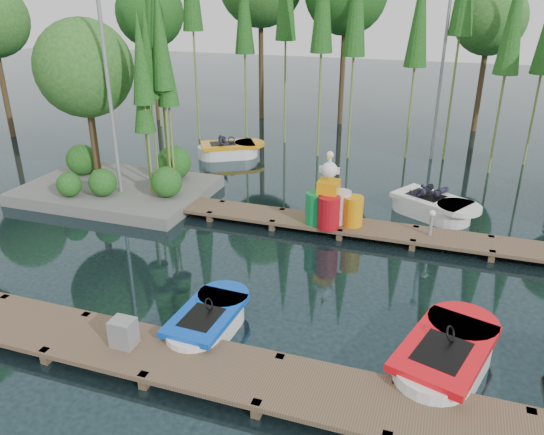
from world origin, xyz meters
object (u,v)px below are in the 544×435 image
(island, at_px, (104,101))
(utility_cabinet, at_px, (123,333))
(boat_red, at_px, (445,358))
(yellow_barrel, at_px, (353,211))
(drum_cluster, at_px, (328,203))
(boat_blue, at_px, (208,322))
(boat_yellow_far, at_px, (229,150))

(island, xyz_separation_m, utility_cabinet, (5.52, -7.79, -2.61))
(boat_red, distance_m, yellow_barrel, 6.12)
(island, xyz_separation_m, drum_cluster, (7.88, -0.95, -2.25))
(yellow_barrel, bearing_deg, utility_cabinet, -113.57)
(utility_cabinet, distance_m, yellow_barrel, 7.64)
(boat_red, bearing_deg, yellow_barrel, 134.40)
(boat_red, bearing_deg, island, 168.47)
(boat_red, distance_m, utility_cabinet, 6.06)
(boat_blue, relative_size, yellow_barrel, 2.90)
(island, height_order, yellow_barrel, island)
(boat_yellow_far, xyz_separation_m, drum_cluster, (5.75, -6.15, 0.64))
(island, relative_size, boat_blue, 2.69)
(drum_cluster, bearing_deg, boat_yellow_far, 133.04)
(boat_yellow_far, relative_size, utility_cabinet, 5.58)
(utility_cabinet, bearing_deg, island, 125.30)
(boat_yellow_far, xyz_separation_m, yellow_barrel, (6.44, -6.00, 0.43))
(boat_yellow_far, bearing_deg, boat_red, -61.86)
(boat_blue, distance_m, yellow_barrel, 6.06)
(boat_blue, relative_size, drum_cluster, 1.16)
(utility_cabinet, height_order, drum_cluster, drum_cluster)
(utility_cabinet, height_order, yellow_barrel, yellow_barrel)
(island, relative_size, boat_red, 2.06)
(boat_blue, bearing_deg, boat_red, 6.40)
(boat_red, bearing_deg, drum_cluster, 140.64)
(island, relative_size, boat_yellow_far, 2.18)
(drum_cluster, bearing_deg, boat_red, -56.51)
(boat_blue, bearing_deg, boat_yellow_far, 113.75)
(boat_red, xyz_separation_m, drum_cluster, (-3.49, 5.27, 0.64))
(boat_blue, distance_m, drum_cluster, 5.75)
(drum_cluster, bearing_deg, utility_cabinet, -109.06)
(boat_blue, relative_size, boat_yellow_far, 0.81)
(yellow_barrel, xyz_separation_m, drum_cluster, (-0.69, -0.16, 0.20))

